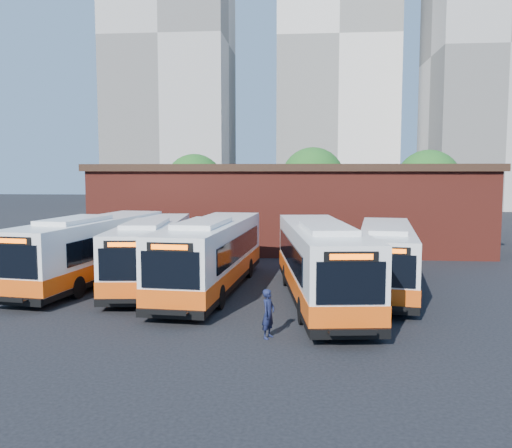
# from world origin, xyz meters

# --- Properties ---
(ground) EXTENTS (220.00, 220.00, 0.00)m
(ground) POSITION_xyz_m (0.00, 0.00, 0.00)
(ground) COLOR black
(bus_farwest) EXTENTS (4.44, 13.39, 3.59)m
(bus_farwest) POSITION_xyz_m (-10.09, 5.22, 1.63)
(bus_farwest) COLOR silver
(bus_farwest) RESTS_ON ground
(bus_west) EXTENTS (3.79, 12.78, 3.44)m
(bus_west) POSITION_xyz_m (-6.82, 5.22, 1.56)
(bus_west) COLOR silver
(bus_west) RESTS_ON ground
(bus_midwest) EXTENTS (3.74, 13.46, 3.63)m
(bus_midwest) POSITION_xyz_m (-3.41, 3.89, 1.65)
(bus_midwest) COLOR silver
(bus_midwest) RESTS_ON ground
(bus_mideast) EXTENTS (4.06, 12.36, 3.32)m
(bus_mideast) POSITION_xyz_m (5.28, 4.85, 1.51)
(bus_mideast) COLOR silver
(bus_mideast) RESTS_ON ground
(bus_east) EXTENTS (4.36, 13.66, 3.67)m
(bus_east) POSITION_xyz_m (1.95, 1.99, 1.67)
(bus_east) COLOR silver
(bus_east) RESTS_ON ground
(transit_worker) EXTENTS (0.64, 0.76, 1.76)m
(transit_worker) POSITION_xyz_m (-0.06, -3.63, 0.88)
(transit_worker) COLOR #121733
(transit_worker) RESTS_ON ground
(depot_building) EXTENTS (28.60, 12.60, 6.40)m
(depot_building) POSITION_xyz_m (0.00, 20.00, 3.26)
(depot_building) COLOR maroon
(depot_building) RESTS_ON ground
(tree_west) EXTENTS (6.00, 6.00, 7.65)m
(tree_west) POSITION_xyz_m (-10.00, 32.00, 4.64)
(tree_west) COLOR #382314
(tree_west) RESTS_ON ground
(tree_mid) EXTENTS (6.56, 6.56, 8.36)m
(tree_mid) POSITION_xyz_m (2.00, 34.00, 5.08)
(tree_mid) COLOR #382314
(tree_mid) RESTS_ON ground
(tree_east) EXTENTS (6.24, 6.24, 7.96)m
(tree_east) POSITION_xyz_m (13.00, 31.00, 4.83)
(tree_east) COLOR #382314
(tree_east) RESTS_ON ground
(tower_left) EXTENTS (20.00, 18.00, 56.20)m
(tower_left) POSITION_xyz_m (-22.00, 72.00, 27.84)
(tower_left) COLOR #ABA69D
(tower_left) RESTS_ON ground
(tower_center) EXTENTS (22.00, 20.00, 61.20)m
(tower_center) POSITION_xyz_m (7.00, 86.00, 30.34)
(tower_center) COLOR silver
(tower_center) RESTS_ON ground
(tower_right) EXTENTS (18.00, 18.00, 49.20)m
(tower_right) POSITION_xyz_m (30.00, 68.00, 24.34)
(tower_right) COLOR #ABA69D
(tower_right) RESTS_ON ground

